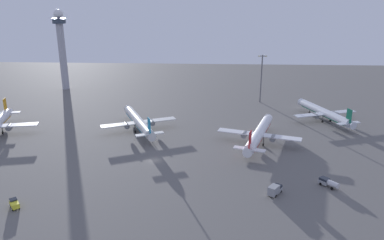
# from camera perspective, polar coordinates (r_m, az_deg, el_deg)

# --- Properties ---
(ground_plane) EXTENTS (416.00, 416.00, 0.00)m
(ground_plane) POSITION_cam_1_polar(r_m,az_deg,el_deg) (135.92, -5.72, -6.14)
(ground_plane) COLOR #605E5B
(control_tower) EXTENTS (8.00, 8.00, 49.20)m
(control_tower) POSITION_cam_1_polar(r_m,az_deg,el_deg) (250.04, -19.29, 10.79)
(control_tower) COLOR #A8A8B2
(control_tower) RESTS_ON ground
(airplane_far_stand) EXTENTS (32.89, 41.83, 10.99)m
(airplane_far_stand) POSITION_cam_1_polar(r_m,az_deg,el_deg) (151.13, 10.18, -2.09)
(airplane_far_stand) COLOR white
(airplane_far_stand) RESTS_ON ground
(airplane_taxiway_distant) EXTENTS (31.67, 40.06, 10.94)m
(airplane_taxiway_distant) POSITION_cam_1_polar(r_m,az_deg,el_deg) (164.89, -8.13, -0.27)
(airplane_taxiway_distant) COLOR silver
(airplane_taxiway_distant) RESTS_ON ground
(airplane_near_gate) EXTENTS (31.05, 39.43, 10.46)m
(airplane_near_gate) POSITION_cam_1_polar(r_m,az_deg,el_deg) (187.31, 19.59, 1.03)
(airplane_near_gate) COLOR silver
(airplane_near_gate) RESTS_ON ground
(maintenance_van) EXTENTS (4.13, 4.45, 2.25)m
(maintenance_van) POSITION_cam_1_polar(r_m,az_deg,el_deg) (117.43, -25.48, -11.45)
(maintenance_van) COLOR yellow
(maintenance_van) RESTS_ON ground
(fuel_truck) EXTENTS (5.74, 6.11, 2.35)m
(fuel_truck) POSITION_cam_1_polar(r_m,az_deg,el_deg) (124.42, 20.07, -8.94)
(fuel_truck) COLOR gray
(fuel_truck) RESTS_ON ground
(catering_truck) EXTENTS (5.17, 5.98, 3.05)m
(catering_truck) POSITION_cam_1_polar(r_m,az_deg,el_deg) (115.29, 12.53, -10.32)
(catering_truck) COLOR gray
(catering_truck) RESTS_ON ground
(apron_light_east) EXTENTS (4.80, 0.90, 26.38)m
(apron_light_east) POSITION_cam_1_polar(r_m,az_deg,el_deg) (209.95, 10.54, 6.67)
(apron_light_east) COLOR slate
(apron_light_east) RESTS_ON ground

